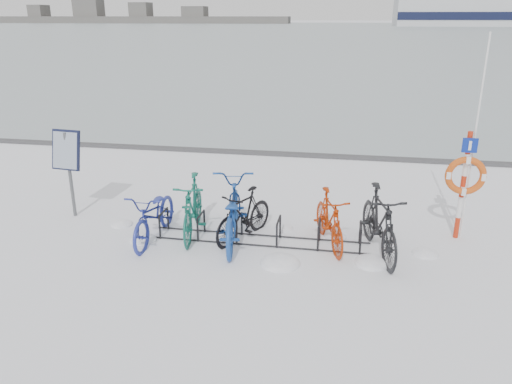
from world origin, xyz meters
The scene contains 14 objects.
ground centered at (0.00, 0.00, 0.00)m, with size 900.00×900.00×0.00m, color white.
ice_sheet centered at (0.00, 155.00, 0.01)m, with size 400.00×298.00×0.02m, color #9CAAB0.
quay_edge centered at (0.00, 5.90, 0.05)m, with size 400.00×0.25×0.10m, color #3F3F42.
bike_rack centered at (0.00, 0.00, 0.18)m, with size 4.00×0.48×0.46m.
info_board centered at (-3.92, 0.50, 1.29)m, with size 0.62×0.29×1.79m.
lifebuoy_station centered at (3.56, 0.75, 1.22)m, with size 0.70×0.22×3.63m.
shoreline centered at (-122.02, 260.00, 2.79)m, with size 180.00×12.00×9.50m.
bike_0 centered at (-1.89, -0.19, 0.49)m, with size 0.65×1.87×0.98m, color navy.
bike_1 centered at (-1.26, 0.12, 0.56)m, with size 0.53×1.88×1.13m, color #125F4D.
bike_2 centered at (-0.49, -0.03, 0.58)m, with size 0.77×2.20×1.15m, color #194497.
bike_3 centered at (-0.29, 0.11, 0.48)m, with size 0.45×1.59×0.96m, color black.
bike_4 centered at (1.25, 0.10, 0.51)m, with size 0.48×1.68×1.01m, color #A42A06.
bike_5 centered at (2.09, -0.10, 0.60)m, with size 0.56×1.99×1.19m, color black.
snow_drifts centered at (0.53, -0.33, 0.00)m, with size 6.12×1.96×0.24m.
Camera 1 is at (1.43, -8.13, 3.87)m, focal length 35.00 mm.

